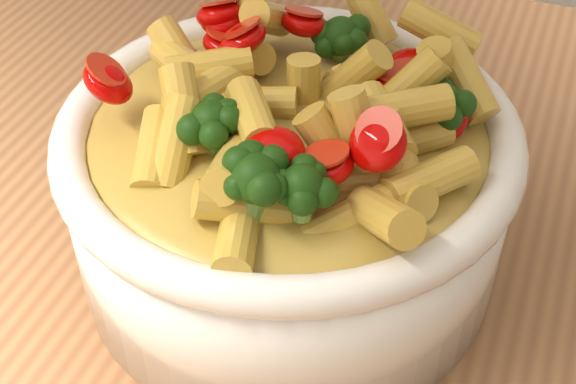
% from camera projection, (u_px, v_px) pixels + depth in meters
% --- Properties ---
extents(table, '(1.20, 0.80, 0.90)m').
position_uv_depth(table, '(330.00, 377.00, 0.56)').
color(table, '#A97448').
rests_on(table, ground).
extents(serving_bowl, '(0.26, 0.26, 0.11)m').
position_uv_depth(serving_bowl, '(288.00, 190.00, 0.47)').
color(serving_bowl, white).
rests_on(serving_bowl, table).
extents(pasta_salad, '(0.21, 0.21, 0.05)m').
position_uv_depth(pasta_salad, '(288.00, 93.00, 0.43)').
color(pasta_salad, '#E5C448').
rests_on(pasta_salad, serving_bowl).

